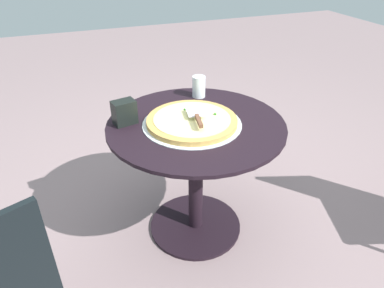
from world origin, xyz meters
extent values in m
plane|color=gray|center=(0.00, 0.00, 0.00)|extent=(10.00, 10.00, 0.00)
cylinder|color=black|center=(0.00, 0.00, 0.67)|extent=(0.86, 0.86, 0.02)
cylinder|color=black|center=(0.00, 0.00, 0.34)|extent=(0.08, 0.08, 0.65)
cylinder|color=black|center=(0.00, 0.00, 0.01)|extent=(0.52, 0.52, 0.02)
cylinder|color=silver|center=(0.01, -0.02, 0.68)|extent=(0.48, 0.48, 0.00)
cylinder|color=tan|center=(0.01, -0.02, 0.70)|extent=(0.43, 0.43, 0.02)
cylinder|color=#EDE499|center=(0.01, -0.02, 0.71)|extent=(0.37, 0.37, 0.00)
sphere|color=#23752D|center=(0.03, 0.00, 0.72)|extent=(0.02, 0.02, 0.02)
sphere|color=#39721F|center=(-0.06, 0.04, 0.72)|extent=(0.01, 0.01, 0.01)
sphere|color=#22631F|center=(-0.09, -0.03, 0.72)|extent=(0.01, 0.01, 0.01)
sphere|color=silver|center=(-0.03, 0.00, 0.72)|extent=(0.02, 0.02, 0.02)
sphere|color=#286E1D|center=(0.01, 0.09, 0.72)|extent=(0.01, 0.01, 0.01)
cube|color=silver|center=(-0.01, 0.00, 0.73)|extent=(0.11, 0.10, 0.00)
cube|color=brown|center=(0.09, -0.02, 0.74)|extent=(0.11, 0.04, 0.02)
cylinder|color=silver|center=(-0.28, 0.13, 0.74)|extent=(0.07, 0.07, 0.12)
cube|color=black|center=(-0.11, -0.32, 0.74)|extent=(0.09, 0.12, 0.12)
cylinder|color=black|center=(0.22, -0.85, 0.21)|extent=(0.02, 0.02, 0.41)
camera|label=1|loc=(1.38, -0.54, 1.47)|focal=32.58mm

